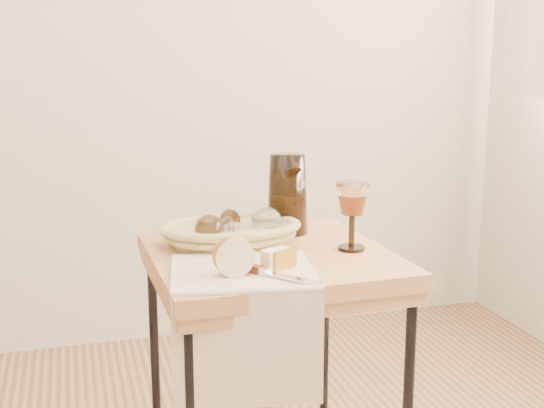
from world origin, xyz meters
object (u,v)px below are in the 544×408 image
object	(u,v)px
bread_basket	(231,234)
goblet_lying_b	(251,225)
side_table	(270,389)
goblet_lying_a	(219,225)
table_knife	(268,271)
apple_half	(233,255)
tea_towel	(242,271)
wine_goblet	(352,216)
pitcher	(287,194)

from	to	relation	value
bread_basket	goblet_lying_b	size ratio (longest dim) A/B	2.44
side_table	goblet_lying_a	size ratio (longest dim) A/B	6.00
table_knife	goblet_lying_a	bearing A→B (deg)	149.71
goblet_lying_b	apple_half	bearing A→B (deg)	-125.98
tea_towel	wine_goblet	bearing A→B (deg)	28.19
tea_towel	wine_goblet	xyz separation A→B (m)	(0.29, 0.10, 0.08)
side_table	bread_basket	size ratio (longest dim) A/B	2.27
goblet_lying_b	wine_goblet	distance (m)	0.25
bread_basket	table_knife	size ratio (longest dim) A/B	1.37
bread_basket	goblet_lying_a	bearing A→B (deg)	154.70
goblet_lying_b	goblet_lying_a	bearing A→B (deg)	143.24
side_table	tea_towel	bearing A→B (deg)	-125.78
bread_basket	tea_towel	bearing A→B (deg)	-95.41
tea_towel	bread_basket	world-z (taller)	bread_basket
side_table	tea_towel	size ratio (longest dim) A/B	2.32
side_table	table_knife	distance (m)	0.42
goblet_lying_a	pitcher	xyz separation A→B (m)	(0.20, 0.06, 0.06)
pitcher	apple_half	distance (m)	0.40
tea_towel	pitcher	bearing A→B (deg)	66.23
bread_basket	apple_half	distance (m)	0.26
goblet_lying_a	pitcher	world-z (taller)	pitcher
goblet_lying_b	bread_basket	bearing A→B (deg)	145.06
goblet_lying_a	pitcher	bearing A→B (deg)	148.75
goblet_lying_a	goblet_lying_b	world-z (taller)	goblet_lying_b
table_knife	bread_basket	bearing A→B (deg)	144.60
wine_goblet	apple_half	distance (m)	0.35
side_table	apple_half	distance (m)	0.45
pitcher	side_table	bearing A→B (deg)	-128.63
wine_goblet	side_table	bearing A→B (deg)	168.86
bread_basket	wine_goblet	world-z (taller)	wine_goblet
goblet_lying_a	wine_goblet	xyz separation A→B (m)	(0.30, -0.14, 0.03)
tea_towel	apple_half	xyz separation A→B (m)	(-0.03, -0.03, 0.04)
side_table	goblet_lying_a	bearing A→B (deg)	135.57
table_knife	side_table	bearing A→B (deg)	124.66
tea_towel	apple_half	bearing A→B (deg)	-127.12
apple_half	goblet_lying_a	bearing A→B (deg)	84.26
side_table	bread_basket	bearing A→B (deg)	130.85
tea_towel	goblet_lying_b	distance (m)	0.23
goblet_lying_b	pitcher	size ratio (longest dim) A/B	0.51
wine_goblet	goblet_lying_a	bearing A→B (deg)	154.95
bread_basket	apple_half	size ratio (longest dim) A/B	3.49
side_table	tea_towel	xyz separation A→B (m)	(-0.10, -0.14, 0.36)
goblet_lying_b	pitcher	distance (m)	0.16
side_table	pitcher	world-z (taller)	pitcher
side_table	goblet_lying_a	distance (m)	0.43
pitcher	bread_basket	bearing A→B (deg)	-164.16
side_table	wine_goblet	xyz separation A→B (m)	(0.19, -0.04, 0.44)
table_knife	tea_towel	bearing A→B (deg)	179.25
goblet_lying_b	table_knife	distance (m)	0.27
goblet_lying_a	goblet_lying_b	bearing A→B (deg)	107.35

